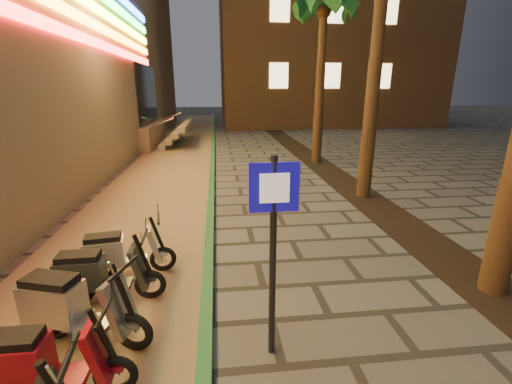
{
  "coord_description": "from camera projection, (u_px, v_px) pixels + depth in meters",
  "views": [
    {
      "loc": [
        -0.66,
        -2.3,
        3.08
      ],
      "look_at": [
        0.04,
        3.88,
        1.2
      ],
      "focal_mm": 24.0,
      "sensor_mm": 36.0,
      "label": 1
    }
  ],
  "objects": [
    {
      "name": "parking_strip",
      "position": [
        165.0,
        177.0,
        12.39
      ],
      "size": [
        3.4,
        60.0,
        0.01
      ],
      "primitive_type": "cube",
      "color": "#8C7251",
      "rests_on": "ground"
    },
    {
      "name": "planting_strip",
      "position": [
        396.0,
        221.0,
        8.3
      ],
      "size": [
        1.2,
        40.0,
        0.02
      ],
      "primitive_type": "cube",
      "color": "black",
      "rests_on": "ground"
    },
    {
      "name": "palm_d",
      "position": [
        324.0,
        11.0,
        13.23
      ],
      "size": [
        2.97,
        3.02,
        7.16
      ],
      "color": "#472D19",
      "rests_on": "ground"
    },
    {
      "name": "pedestrian_sign",
      "position": [
        273.0,
        233.0,
        3.72
      ],
      "size": [
        0.54,
        0.1,
        2.44
      ],
      "rotation": [
        0.0,
        0.0,
        0.02
      ],
      "color": "black",
      "rests_on": "ground"
    },
    {
      "name": "scooter_8",
      "position": [
        98.0,
        275.0,
        5.02
      ],
      "size": [
        1.52,
        0.53,
        1.07
      ],
      "rotation": [
        0.0,
        0.0,
        0.03
      ],
      "color": "black",
      "rests_on": "ground"
    },
    {
      "name": "scooter_6",
      "position": [
        40.0,
        363.0,
        3.42
      ],
      "size": [
        1.48,
        0.52,
        1.05
      ],
      "rotation": [
        0.0,
        0.0,
        -0.01
      ],
      "color": "black",
      "rests_on": "ground"
    },
    {
      "name": "scooter_7",
      "position": [
        72.0,
        307.0,
        4.21
      ],
      "size": [
        1.65,
        0.86,
        1.17
      ],
      "rotation": [
        0.0,
        0.0,
        -0.3
      ],
      "color": "black",
      "rests_on": "ground"
    },
    {
      "name": "green_curb",
      "position": [
        212.0,
        175.0,
        12.56
      ],
      "size": [
        0.18,
        60.0,
        0.1
      ],
      "primitive_type": "cube",
      "color": "#266735",
      "rests_on": "ground"
    },
    {
      "name": "scooter_9",
      "position": [
        119.0,
        253.0,
        5.73
      ],
      "size": [
        1.47,
        0.62,
        1.03
      ],
      "rotation": [
        0.0,
        0.0,
        0.17
      ],
      "color": "black",
      "rests_on": "ground"
    }
  ]
}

